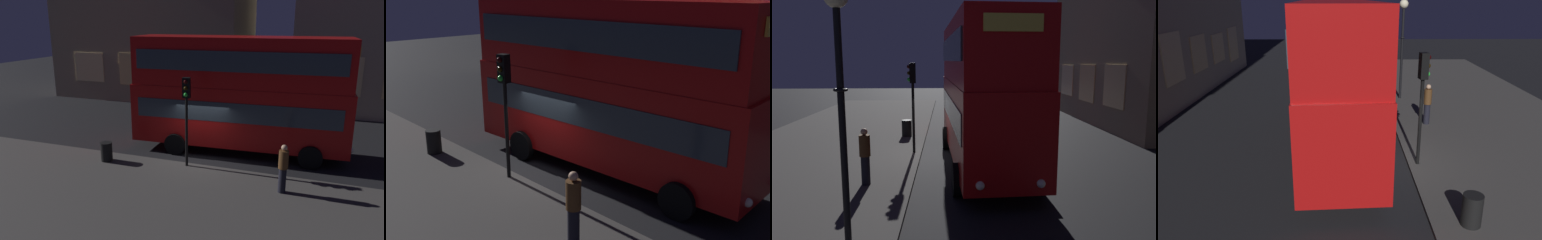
% 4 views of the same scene
% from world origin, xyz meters
% --- Properties ---
extents(ground_plane, '(80.00, 80.00, 0.00)m').
position_xyz_m(ground_plane, '(0.00, 0.00, 0.00)').
color(ground_plane, black).
extents(sidewalk_slab, '(44.00, 8.93, 0.12)m').
position_xyz_m(sidewalk_slab, '(0.00, -5.42, 0.06)').
color(sidewalk_slab, '#423F3D').
rests_on(sidewalk_slab, ground).
extents(double_decker_bus, '(10.36, 3.28, 5.56)m').
position_xyz_m(double_decker_bus, '(1.37, 1.58, 3.10)').
color(double_decker_bus, '#B20F0F').
rests_on(double_decker_bus, ground).
extents(traffic_light_near_kerb, '(0.35, 0.38, 3.89)m').
position_xyz_m(traffic_light_near_kerb, '(-0.20, -1.29, 2.92)').
color(traffic_light_near_kerb, black).
rests_on(traffic_light_near_kerb, sidewalk_slab).
extents(pedestrian, '(0.35, 0.35, 1.86)m').
position_xyz_m(pedestrian, '(4.02, -2.47, 1.08)').
color(pedestrian, black).
rests_on(pedestrian, sidewalk_slab).
extents(litter_bin, '(0.52, 0.52, 0.86)m').
position_xyz_m(litter_bin, '(-3.82, -1.97, 0.55)').
color(litter_bin, black).
rests_on(litter_bin, sidewalk_slab).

